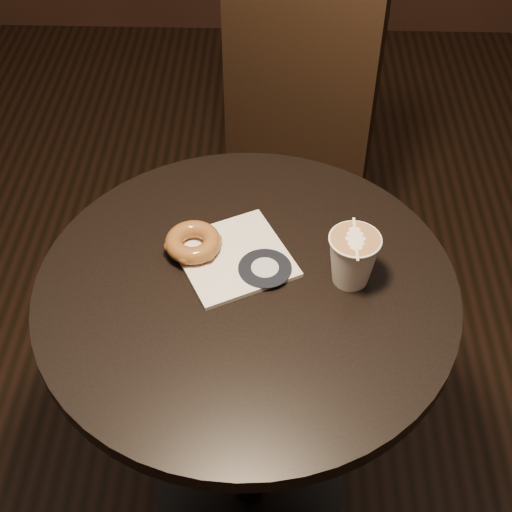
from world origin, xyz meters
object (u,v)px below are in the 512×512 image
Objects in this scene: cafe_table at (247,356)px; doughnut at (193,242)px; chair at (282,161)px; pastry_bag at (234,257)px; latte_cup at (353,259)px.

cafe_table is 7.83× the size of doughnut.
chair reaches higher than doughnut.
latte_cup is at bearing -38.43° from pastry_bag.
doughnut is at bearing -83.48° from chair.
chair reaches higher than pastry_bag.
cafe_table is 0.21m from pastry_bag.
chair is at bearing 84.12° from cafe_table.
doughnut is (-0.07, 0.01, 0.02)m from pastry_bag.
doughnut is at bearing 142.79° from cafe_table.
pastry_bag is (-0.02, 0.06, 0.20)m from cafe_table.
cafe_table is at bearing -174.64° from latte_cup.
cafe_table is 7.97× the size of latte_cup.
cafe_table is at bearing -93.93° from pastry_bag.
chair is 0.60m from pastry_bag.
doughnut reaches higher than pastry_bag.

